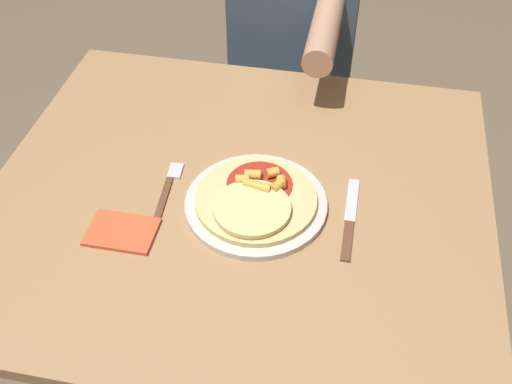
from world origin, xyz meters
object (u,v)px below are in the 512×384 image
at_px(fork, 168,187).
at_px(dining_table, 239,229).
at_px(pizza, 256,199).
at_px(plate, 256,204).
at_px(person_diner, 294,42).
at_px(knife, 350,219).

bearing_deg(fork, dining_table, 6.04).
bearing_deg(pizza, plate, 95.19).
bearing_deg(pizza, person_diner, 92.27).
height_order(pizza, knife, pizza).
relative_size(pizza, knife, 1.10).
bearing_deg(knife, pizza, -179.50).
bearing_deg(knife, person_diner, 106.49).
xyz_separation_m(pizza, person_diner, (-0.03, 0.73, -0.08)).
distance_m(dining_table, pizza, 0.15).
bearing_deg(person_diner, fork, -102.56).
distance_m(fork, knife, 0.37).
height_order(pizza, fork, pizza).
bearing_deg(plate, fork, 175.34).
height_order(plate, pizza, pizza).
bearing_deg(person_diner, dining_table, -91.20).
xyz_separation_m(pizza, knife, (0.19, 0.00, -0.02)).
distance_m(fork, person_diner, 0.73).
relative_size(dining_table, person_diner, 0.87).
relative_size(fork, knife, 0.80).
height_order(pizza, person_diner, person_diner).
distance_m(plate, person_diner, 0.73).
xyz_separation_m(dining_table, fork, (-0.14, -0.02, 0.12)).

